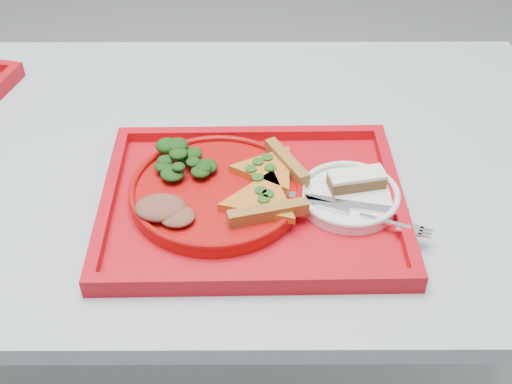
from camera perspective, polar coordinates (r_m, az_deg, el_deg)
table at (r=1.16m, az=-12.55°, el=0.46°), size 1.60×0.80×0.75m
tray_main at (r=0.97m, az=-0.31°, el=-1.12°), size 0.45×0.36×0.01m
dinner_plate at (r=0.97m, az=-3.56°, el=-0.08°), size 0.26×0.26×0.02m
side_plate at (r=0.97m, az=8.26°, el=-0.52°), size 0.15×0.15×0.01m
pizza_slice_a at (r=0.93m, az=0.53°, el=-0.51°), size 0.14×0.16×0.02m
pizza_slice_b at (r=0.99m, az=1.17°, el=2.20°), size 0.16×0.15×0.02m
salad_heap at (r=1.00m, az=-6.25°, el=3.15°), size 0.08×0.07×0.04m
meat_portion at (r=0.92m, az=-8.49°, el=-1.39°), size 0.07×0.06×0.02m
dessert_bar at (r=0.98m, az=8.94°, el=1.12°), size 0.09×0.05×0.02m
knife at (r=0.95m, az=7.94°, el=-0.99°), size 0.18×0.05×0.01m
fork at (r=0.93m, az=9.11°, el=-1.93°), size 0.18×0.09×0.01m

